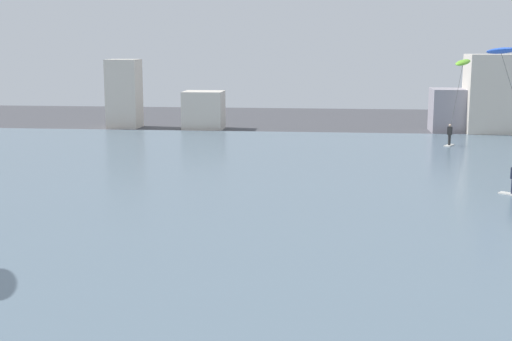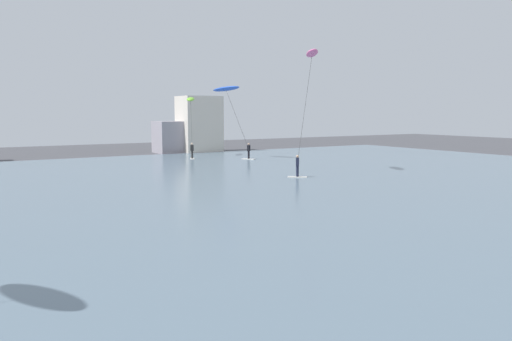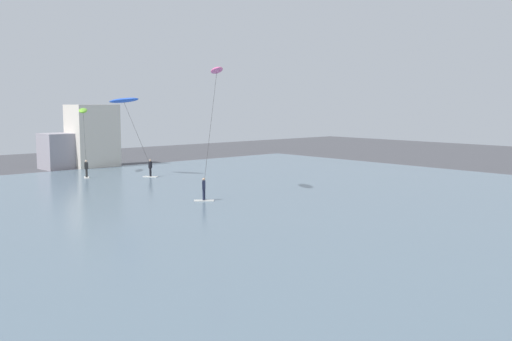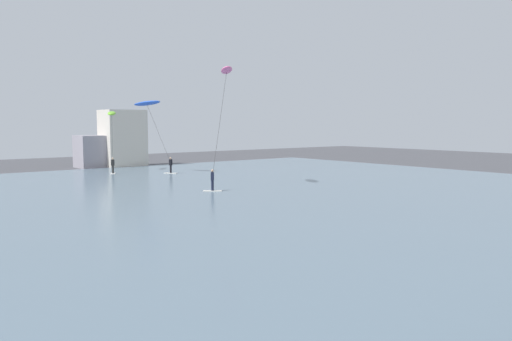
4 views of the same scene
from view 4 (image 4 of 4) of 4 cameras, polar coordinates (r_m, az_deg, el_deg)
The scene contains 5 objects.
water_bay at distance 32.18m, azimuth -20.00°, elevation -4.15°, with size 84.00×52.00×0.10m, color slate.
far_shore_buildings at distance 60.12m, azimuth -24.09°, elevation 2.61°, with size 36.78×4.59×6.80m.
kitesurfer_lime at distance 55.74m, azimuth -15.92°, elevation 5.36°, with size 2.67×4.85×6.52m.
kitesurfer_pink at distance 40.42m, azimuth -3.52°, elevation 9.77°, with size 4.39×3.73×9.63m.
kitesurfer_blue at distance 52.58m, azimuth -11.95°, elevation 6.81°, with size 3.43×3.96×7.52m.
Camera 4 is at (-10.07, 0.35, 5.14)m, focal length 35.54 mm.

